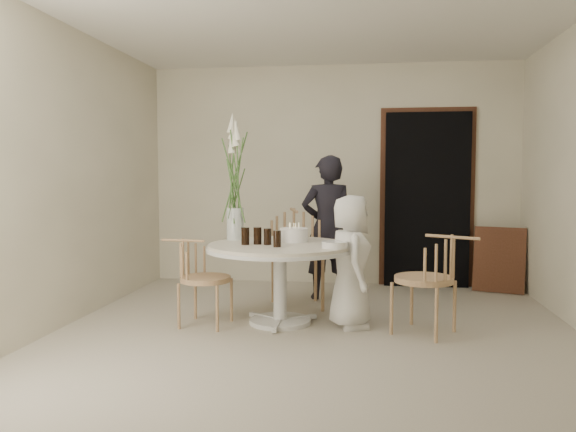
# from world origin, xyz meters

# --- Properties ---
(ground) EXTENTS (4.50, 4.50, 0.00)m
(ground) POSITION_xyz_m (0.00, 0.00, 0.00)
(ground) COLOR #BCB4A0
(ground) RESTS_ON ground
(room_shell) EXTENTS (4.50, 4.50, 4.50)m
(room_shell) POSITION_xyz_m (0.00, 0.00, 1.62)
(room_shell) COLOR white
(room_shell) RESTS_ON ground
(doorway) EXTENTS (1.00, 0.10, 2.10)m
(doorway) POSITION_xyz_m (1.15, 2.19, 1.05)
(doorway) COLOR black
(doorway) RESTS_ON ground
(door_trim) EXTENTS (1.12, 0.03, 2.22)m
(door_trim) POSITION_xyz_m (1.15, 2.23, 1.11)
(door_trim) COLOR brown
(door_trim) RESTS_ON ground
(table) EXTENTS (1.33, 1.33, 0.73)m
(table) POSITION_xyz_m (-0.35, 0.25, 0.62)
(table) COLOR silver
(table) RESTS_ON ground
(picture_frame) EXTENTS (0.59, 0.34, 0.75)m
(picture_frame) POSITION_xyz_m (1.95, 1.95, 0.38)
(picture_frame) COLOR brown
(picture_frame) RESTS_ON ground
(chair_far) EXTENTS (0.64, 0.67, 1.00)m
(chair_far) POSITION_xyz_m (-0.31, 1.06, 0.65)
(chair_far) COLOR tan
(chair_far) RESTS_ON ground
(chair_right) EXTENTS (0.64, 0.63, 0.86)m
(chair_right) POSITION_xyz_m (1.02, 0.04, 0.56)
(chair_right) COLOR tan
(chair_right) RESTS_ON ground
(chair_left) EXTENTS (0.50, 0.47, 0.78)m
(chair_left) POSITION_xyz_m (-1.11, 0.11, 0.51)
(chair_left) COLOR tan
(chair_left) RESTS_ON ground
(girl) EXTENTS (0.64, 0.49, 1.56)m
(girl) POSITION_xyz_m (0.01, 1.35, 0.78)
(girl) COLOR black
(girl) RESTS_ON ground
(boy) EXTENTS (0.48, 0.64, 1.18)m
(boy) POSITION_xyz_m (0.29, 0.21, 0.59)
(boy) COLOR silver
(boy) RESTS_ON ground
(birthday_cake) EXTENTS (0.26, 0.26, 0.18)m
(birthday_cake) POSITION_xyz_m (-0.25, 0.44, 0.79)
(birthday_cake) COLOR white
(birthday_cake) RESTS_ON table
(cola_tumbler_a) EXTENTS (0.08, 0.08, 0.15)m
(cola_tumbler_a) POSITION_xyz_m (-0.65, 0.15, 0.81)
(cola_tumbler_a) COLOR black
(cola_tumbler_a) RESTS_ON table
(cola_tumbler_b) EXTENTS (0.07, 0.07, 0.14)m
(cola_tumbler_b) POSITION_xyz_m (-0.34, 0.03, 0.80)
(cola_tumbler_b) COLOR black
(cola_tumbler_b) RESTS_ON table
(cola_tumbler_c) EXTENTS (0.08, 0.08, 0.15)m
(cola_tumbler_c) POSITION_xyz_m (-0.55, 0.20, 0.81)
(cola_tumbler_c) COLOR black
(cola_tumbler_c) RESTS_ON table
(cola_tumbler_d) EXTENTS (0.08, 0.08, 0.15)m
(cola_tumbler_d) POSITION_xyz_m (-0.45, 0.18, 0.80)
(cola_tumbler_d) COLOR black
(cola_tumbler_d) RESTS_ON table
(plate_stack) EXTENTS (0.29, 0.29, 0.06)m
(plate_stack) POSITION_xyz_m (0.16, 0.04, 0.76)
(plate_stack) COLOR white
(plate_stack) RESTS_ON table
(flower_vase) EXTENTS (0.16, 0.16, 1.22)m
(flower_vase) POSITION_xyz_m (-0.83, 0.52, 1.31)
(flower_vase) COLOR silver
(flower_vase) RESTS_ON table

